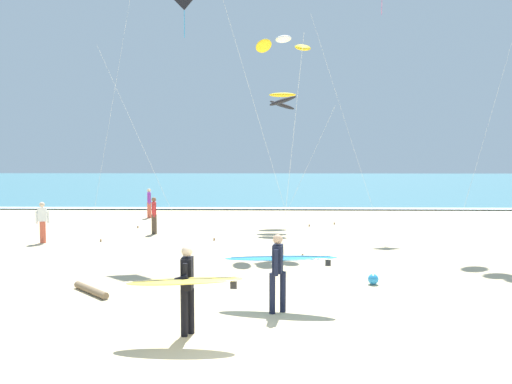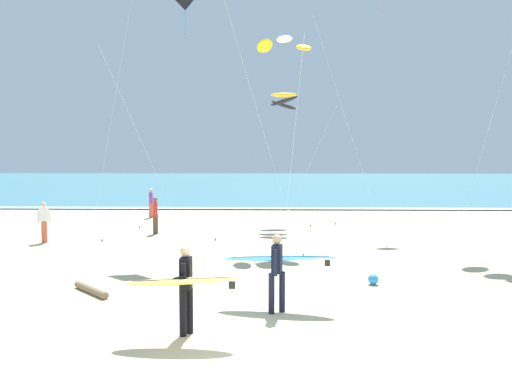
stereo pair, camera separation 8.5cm
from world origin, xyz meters
name	(u,v)px [view 2 (the right image)]	position (x,y,z in m)	size (l,w,h in m)	color
ground_plane	(259,355)	(0.00, 0.00, 0.00)	(160.00, 160.00, 0.00)	#D1BA8E
ocean_water	(268,183)	(0.00, 52.94, 0.04)	(160.00, 60.00, 0.08)	teal
shoreline_foam	(267,208)	(0.00, 23.24, 0.09)	(160.00, 0.93, 0.01)	white
surfer_lead	(185,283)	(-1.39, 0.82, 1.04)	(2.13, 0.88, 1.71)	black
surfer_trailing	(278,263)	(0.37, 2.55, 1.05)	(2.57, 1.06, 1.71)	black
kite_arc_ivory_outer	(284,45)	(0.72, 11.11, 7.52)	(2.24, 3.39, 7.82)	yellow
kite_arc_golden_extra	(284,100)	(0.86, 16.53, 6.01)	(3.25, 2.76, 6.38)	black
bystander_red_top	(155,215)	(-4.73, 13.30, 0.81)	(0.26, 0.49, 1.59)	#4C3D2D
bystander_white_top	(44,222)	(-8.54, 10.99, 0.81)	(0.48, 0.27, 1.59)	#D8593F
bystander_purple_top	(151,203)	(-6.22, 18.92, 0.81)	(0.26, 0.49, 1.59)	#D8593F
beach_ball	(373,279)	(2.90, 4.85, 0.14)	(0.28, 0.28, 0.28)	#2D99DB
driftwood_log	(91,290)	(-4.21, 3.81, 0.09)	(0.18, 0.18, 1.52)	#846B4C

